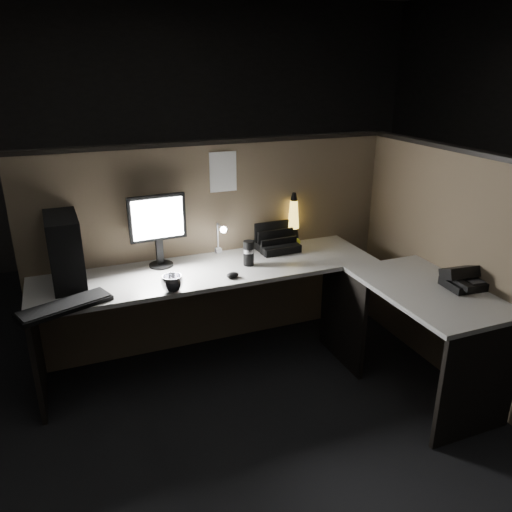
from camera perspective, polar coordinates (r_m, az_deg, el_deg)
name	(u,v)px	position (r m, az deg, el deg)	size (l,w,h in m)	color
floor	(264,406)	(3.27, 0.96, -16.82)	(6.00, 6.00, 0.00)	black
room_shell	(266,145)	(2.61, 1.17, 12.52)	(6.00, 6.00, 6.00)	silver
partition_back	(216,247)	(3.68, -4.56, 0.98)	(2.66, 0.06, 1.50)	brown
partition_right	(439,261)	(3.63, 20.14, -0.57)	(0.06, 1.66, 1.50)	brown
desk	(275,302)	(3.22, 2.24, -5.28)	(2.60, 1.60, 0.73)	#AAA7A0
pc_tower	(65,250)	(3.25, -21.00, 0.60)	(0.19, 0.42, 0.44)	black
monitor	(158,224)	(3.36, -11.16, 3.64)	(0.38, 0.16, 0.49)	black
keyboard	(65,306)	(3.00, -21.02, -5.40)	(0.51, 0.17, 0.03)	black
mouse	(233,275)	(3.20, -2.70, -2.20)	(0.09, 0.06, 0.03)	black
clip_lamp	(221,237)	(3.54, -4.06, 2.18)	(0.05, 0.18, 0.24)	silver
organizer	(276,243)	(3.68, 2.30, 1.49)	(0.29, 0.26, 0.22)	black
lava_lamp	(293,223)	(3.77, 4.29, 3.81)	(0.11, 0.11, 0.39)	black
travel_mug	(249,253)	(3.37, -0.85, 0.33)	(0.08, 0.08, 0.17)	black
steel_mug	(172,284)	(3.03, -9.55, -3.13)	(0.13, 0.13, 0.10)	silver
figurine	(297,242)	(3.71, 4.67, 1.61)	(0.06, 0.06, 0.06)	yellow
pinned_paper	(223,172)	(3.51, -3.78, 9.57)	(0.19, 0.00, 0.28)	white
desk_phone	(462,279)	(3.30, 22.52, -2.44)	(0.24, 0.25, 0.14)	black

